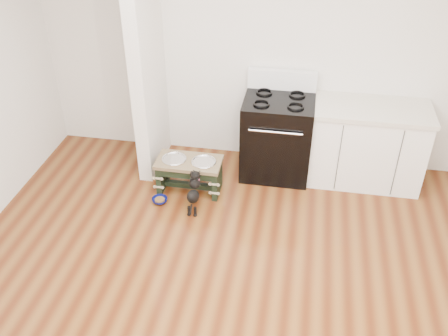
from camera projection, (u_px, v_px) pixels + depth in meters
ground at (220, 313)px, 4.13m from camera, size 5.00×5.00×0.00m
room_shell at (219, 147)px, 3.22m from camera, size 5.00×5.00×5.00m
partition_wall at (146, 55)px, 5.25m from camera, size 0.15×0.80×2.70m
oven_range at (277, 135)px, 5.58m from camera, size 0.76×0.69×1.14m
cabinet_run at (366, 145)px, 5.47m from camera, size 1.24×0.64×0.91m
dog_feeder at (189, 169)px, 5.39m from camera, size 0.70×0.37×0.40m
puppy at (194, 191)px, 5.13m from camera, size 0.12×0.36×0.43m
floor_bowl at (160, 200)px, 5.34m from camera, size 0.20×0.20×0.05m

